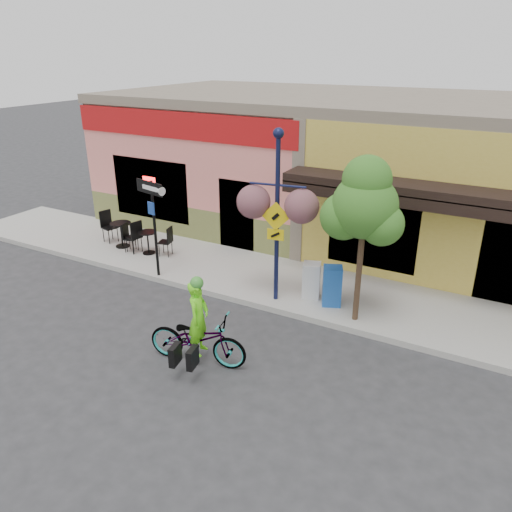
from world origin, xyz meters
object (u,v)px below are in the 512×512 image
Objects in this scene: building at (375,166)px; lamp_post at (277,219)px; cyclist_rider at (199,329)px; one_way_sign at (155,230)px; bicycle at (198,339)px; newspaper_box_blue at (332,286)px; newspaper_box_grey at (311,280)px; street_tree at (362,241)px.

lamp_post is at bearing -93.70° from building.
one_way_sign is (-3.23, 2.68, 0.69)m from cyclist_rider.
lamp_post is (-0.42, -6.56, -0.01)m from building.
bicycle is at bearing -105.04° from lamp_post.
newspaper_box_blue is (1.54, 3.36, -0.14)m from cyclist_rider.
street_tree is (1.33, -0.53, 1.46)m from newspaper_box_grey.
street_tree is (0.74, -0.41, 1.42)m from newspaper_box_blue.
lamp_post is at bearing 173.66° from newspaper_box_blue.
bicycle is 1.32× the size of cyclist_rider.
street_tree is at bearing -10.47° from lamp_post.
newspaper_box_blue is at bearing -29.78° from newspaper_box_grey.
building is at bearing 74.73° from newspaper_box_grey.
building reaches higher than newspaper_box_blue.
cyclist_rider is at bearing -137.20° from newspaper_box_blue.
newspaper_box_grey is (0.73, 0.51, -1.64)m from lamp_post.
one_way_sign is at bearing 172.71° from newspaper_box_grey.
building is 18.46× the size of newspaper_box_blue.
one_way_sign is (-3.45, -0.29, -0.77)m from lamp_post.
building is 9.67m from cyclist_rider.
building is at bearing 76.46° from lamp_post.
one_way_sign is at bearing 38.57° from bicycle.
newspaper_box_blue is (0.89, -6.17, -1.61)m from building.
newspaper_box_blue is at bearing 151.14° from street_tree.
bicycle is 3.72m from newspaper_box_blue.
one_way_sign is (-3.18, 2.68, 0.93)m from bicycle.
newspaper_box_grey is at bearing -87.15° from building.
building is at bearing 75.57° from newspaper_box_blue.
newspaper_box_blue is at bearing -36.54° from bicycle.
building is 6.57m from lamp_post.
building reaches higher than cyclist_rider.
cyclist_rider is 4.25m from one_way_sign.
street_tree is at bearing -76.08° from building.
bicycle is 0.49× the size of lamp_post.
newspaper_box_grey is at bearing 23.57° from one_way_sign.
street_tree reaches higher than bicycle.
lamp_post is 1.09× the size of street_tree.
street_tree is (5.51, 0.27, 0.60)m from one_way_sign.
building reaches higher than street_tree.
one_way_sign is 2.68× the size of newspaper_box_blue.
street_tree reaches higher than one_way_sign.
cyclist_rider is 0.59× the size of one_way_sign.
newspaper_box_blue is 0.60m from newspaper_box_grey.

